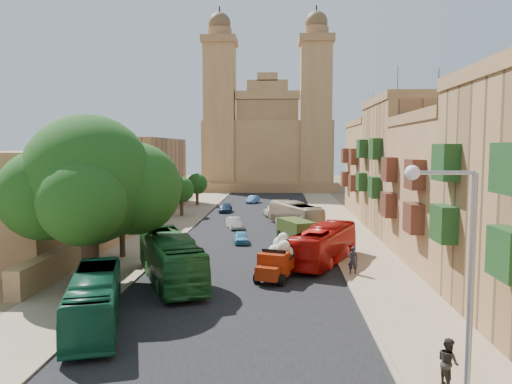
# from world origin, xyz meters

# --- Properties ---
(ground) EXTENTS (260.00, 260.00, 0.00)m
(ground) POSITION_xyz_m (0.00, 0.00, 0.00)
(ground) COLOR brown
(road_surface) EXTENTS (14.00, 140.00, 0.01)m
(road_surface) POSITION_xyz_m (0.00, 30.00, 0.01)
(road_surface) COLOR black
(road_surface) RESTS_ON ground
(sidewalk_east) EXTENTS (5.00, 140.00, 0.01)m
(sidewalk_east) POSITION_xyz_m (9.50, 30.00, 0.01)
(sidewalk_east) COLOR #8D775C
(sidewalk_east) RESTS_ON ground
(sidewalk_west) EXTENTS (5.00, 140.00, 0.01)m
(sidewalk_west) POSITION_xyz_m (-9.50, 30.00, 0.01)
(sidewalk_west) COLOR #8D775C
(sidewalk_west) RESTS_ON ground
(kerb_east) EXTENTS (0.25, 140.00, 0.12)m
(kerb_east) POSITION_xyz_m (7.00, 30.00, 0.06)
(kerb_east) COLOR #8D775C
(kerb_east) RESTS_ON ground
(kerb_west) EXTENTS (0.25, 140.00, 0.12)m
(kerb_west) POSITION_xyz_m (-7.00, 30.00, 0.06)
(kerb_west) COLOR #8D775C
(kerb_west) RESTS_ON ground
(townhouse_b) EXTENTS (9.00, 14.00, 14.90)m
(townhouse_b) POSITION_xyz_m (15.95, 11.00, 5.66)
(townhouse_b) COLOR #976E44
(townhouse_b) RESTS_ON ground
(townhouse_c) EXTENTS (9.00, 14.00, 17.40)m
(townhouse_c) POSITION_xyz_m (15.95, 25.00, 6.91)
(townhouse_c) COLOR #A17549
(townhouse_c) RESTS_ON ground
(townhouse_d) EXTENTS (9.00, 14.00, 15.90)m
(townhouse_d) POSITION_xyz_m (15.95, 39.00, 6.16)
(townhouse_d) COLOR #976E44
(townhouse_d) RESTS_ON ground
(west_wall) EXTENTS (1.00, 40.00, 1.80)m
(west_wall) POSITION_xyz_m (-12.50, 20.00, 0.90)
(west_wall) COLOR #976E44
(west_wall) RESTS_ON ground
(west_building_low) EXTENTS (10.00, 28.00, 8.40)m
(west_building_low) POSITION_xyz_m (-18.00, 18.00, 4.20)
(west_building_low) COLOR brown
(west_building_low) RESTS_ON ground
(west_building_mid) EXTENTS (10.00, 22.00, 10.00)m
(west_building_mid) POSITION_xyz_m (-18.00, 44.00, 5.00)
(west_building_mid) COLOR #A17549
(west_building_mid) RESTS_ON ground
(church) EXTENTS (28.00, 22.50, 36.30)m
(church) POSITION_xyz_m (-0.00, 78.61, 9.52)
(church) COLOR #976E44
(church) RESTS_ON ground
(ficus_tree) EXTENTS (10.82, 9.96, 10.82)m
(ficus_tree) POSITION_xyz_m (-9.40, 4.01, 6.40)
(ficus_tree) COLOR #38281C
(ficus_tree) RESTS_ON ground
(street_tree_a) EXTENTS (3.33, 3.33, 5.12)m
(street_tree_a) POSITION_xyz_m (-10.00, 12.00, 3.43)
(street_tree_a) COLOR #38281C
(street_tree_a) RESTS_ON ground
(street_tree_b) EXTENTS (2.98, 2.98, 4.59)m
(street_tree_b) POSITION_xyz_m (-10.00, 24.00, 3.06)
(street_tree_b) COLOR #38281C
(street_tree_b) RESTS_ON ground
(street_tree_c) EXTENTS (3.25, 3.25, 4.99)m
(street_tree_c) POSITION_xyz_m (-10.00, 36.00, 3.34)
(street_tree_c) COLOR #38281C
(street_tree_c) RESTS_ON ground
(street_tree_d) EXTENTS (3.14, 3.14, 4.83)m
(street_tree_d) POSITION_xyz_m (-10.00, 48.00, 3.23)
(street_tree_d) COLOR #38281C
(street_tree_d) RESTS_ON ground
(streetlamp) EXTENTS (2.11, 0.44, 8.22)m
(streetlamp) POSITION_xyz_m (7.72, -12.00, 5.20)
(streetlamp) COLOR gray
(streetlamp) RESTS_ON ground
(red_truck) EXTENTS (3.38, 5.32, 2.94)m
(red_truck) POSITION_xyz_m (2.53, 6.20, 1.29)
(red_truck) COLOR maroon
(red_truck) RESTS_ON ground
(olive_pickup) EXTENTS (3.69, 5.05, 1.91)m
(olive_pickup) POSITION_xyz_m (4.05, 20.00, 0.93)
(olive_pickup) COLOR #37491B
(olive_pickup) RESTS_ON ground
(bus_green_south) EXTENTS (4.78, 9.66, 2.62)m
(bus_green_south) POSITION_xyz_m (-6.50, -3.28, 1.31)
(bus_green_south) COLOR #125234
(bus_green_south) RESTS_ON ground
(bus_green_north) EXTENTS (6.69, 11.32, 3.11)m
(bus_green_north) POSITION_xyz_m (-4.56, 4.89, 1.56)
(bus_green_north) COLOR #205C25
(bus_green_north) RESTS_ON ground
(bus_red_east) EXTENTS (6.04, 10.29, 2.83)m
(bus_red_east) POSITION_xyz_m (5.90, 10.66, 1.41)
(bus_red_east) COLOR #A60C08
(bus_red_east) RESTS_ON ground
(bus_cream_east) EXTENTS (6.01, 9.89, 2.73)m
(bus_cream_east) POSITION_xyz_m (4.22, 27.69, 1.36)
(bus_cream_east) COLOR tan
(bus_cream_east) RESTS_ON ground
(car_blue_a) EXTENTS (1.69, 3.33, 1.09)m
(car_blue_a) POSITION_xyz_m (-1.00, 18.15, 0.54)
(car_blue_a) COLOR #439CC6
(car_blue_a) RESTS_ON ground
(car_white_a) EXTENTS (2.21, 3.87, 1.21)m
(car_white_a) POSITION_xyz_m (-2.37, 26.31, 0.60)
(car_white_a) COLOR beige
(car_white_a) RESTS_ON ground
(car_cream) EXTENTS (2.32, 4.15, 1.10)m
(car_cream) POSITION_xyz_m (4.77, 25.34, 0.55)
(car_cream) COLOR beige
(car_cream) RESTS_ON ground
(car_dkblue) EXTENTS (1.56, 3.82, 1.11)m
(car_dkblue) POSITION_xyz_m (-4.77, 39.74, 0.55)
(car_dkblue) COLOR #172B49
(car_dkblue) RESTS_ON ground
(car_white_b) EXTENTS (2.38, 4.45, 1.44)m
(car_white_b) POSITION_xyz_m (1.43, 36.09, 0.72)
(car_white_b) COLOR beige
(car_white_b) RESTS_ON ground
(car_blue_b) EXTENTS (2.18, 3.75, 1.17)m
(car_blue_b) POSITION_xyz_m (-1.74, 51.11, 0.58)
(car_blue_b) COLOR #4178BA
(car_blue_b) RESTS_ON ground
(pedestrian_a) EXTENTS (0.71, 0.47, 1.93)m
(pedestrian_a) POSITION_xyz_m (7.59, 7.41, 0.97)
(pedestrian_a) COLOR black
(pedestrian_a) RESTS_ON ground
(pedestrian_b) EXTENTS (0.90, 1.03, 1.80)m
(pedestrian_b) POSITION_xyz_m (8.74, -8.76, 0.90)
(pedestrian_b) COLOR #29261F
(pedestrian_b) RESTS_ON ground
(pedestrian_c) EXTENTS (0.38, 0.87, 1.47)m
(pedestrian_c) POSITION_xyz_m (7.98, 14.71, 0.74)
(pedestrian_c) COLOR #2E3036
(pedestrian_c) RESTS_ON ground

